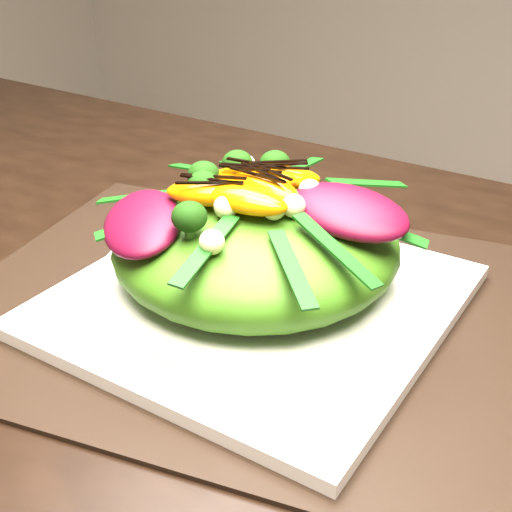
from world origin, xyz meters
The scene contains 10 objects.
dining_table centered at (0.00, 0.00, 0.73)m, with size 1.60×0.90×0.75m, color black.
placemat centered at (0.16, 0.07, 0.75)m, with size 0.48×0.36×0.00m, color black.
plate_base centered at (0.16, 0.07, 0.76)m, with size 0.29×0.29×0.01m, color silver.
salad_bowl centered at (0.16, 0.07, 0.77)m, with size 0.25×0.25×0.02m, color silver.
lettuce_mound centered at (0.16, 0.07, 0.81)m, with size 0.22×0.22×0.07m, color #3C7014.
radicchio_leaf centered at (0.22, 0.09, 0.85)m, with size 0.09×0.06×0.02m, color #430718.
orange_segment centered at (0.15, 0.11, 0.85)m, with size 0.07×0.03×0.02m, color #DE6803.
broccoli_floret centered at (0.08, 0.11, 0.85)m, with size 0.03×0.03×0.03m, color black.
macadamia_nut centered at (0.19, 0.03, 0.85)m, with size 0.02×0.02×0.02m, color beige.
balsamic_drizzle centered at (0.15, 0.11, 0.86)m, with size 0.05×0.00×0.00m, color black.
Camera 1 is at (0.41, -0.32, 1.05)m, focal length 48.00 mm.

